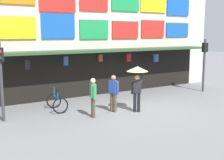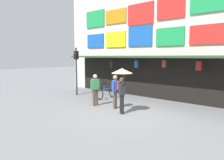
{
  "view_description": "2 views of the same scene",
  "coord_description": "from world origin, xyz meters",
  "px_view_note": "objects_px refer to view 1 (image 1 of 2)",
  "views": [
    {
      "loc": [
        -7.64,
        -10.46,
        3.51
      ],
      "look_at": [
        -0.95,
        0.48,
        1.44
      ],
      "focal_mm": 46.0,
      "sensor_mm": 36.0,
      "label": 1
    },
    {
      "loc": [
        6.23,
        -7.72,
        2.62
      ],
      "look_at": [
        -1.41,
        0.54,
        1.39
      ],
      "focal_mm": 34.93,
      "sensor_mm": 36.0,
      "label": 2
    }
  ],
  "objects_px": {
    "traffic_light_far": "(204,57)",
    "pedestrian_in_white": "(93,95)",
    "bicycle_parked": "(57,102)",
    "traffic_light_near": "(1,69)",
    "pedestrian_in_purple": "(114,91)",
    "pedestrian_with_umbrella": "(137,76)"
  },
  "relations": [
    {
      "from": "traffic_light_far",
      "to": "pedestrian_in_white",
      "type": "xyz_separation_m",
      "value": [
        -8.37,
        -1.41,
        -1.19
      ]
    },
    {
      "from": "traffic_light_near",
      "to": "bicycle_parked",
      "type": "xyz_separation_m",
      "value": [
        2.44,
        0.41,
        -1.75
      ]
    },
    {
      "from": "pedestrian_in_white",
      "to": "pedestrian_with_umbrella",
      "type": "xyz_separation_m",
      "value": [
        2.08,
        -0.28,
        0.69
      ]
    },
    {
      "from": "traffic_light_near",
      "to": "pedestrian_with_umbrella",
      "type": "xyz_separation_m",
      "value": [
        5.46,
        -1.67,
        -0.5
      ]
    },
    {
      "from": "traffic_light_near",
      "to": "traffic_light_far",
      "type": "height_order",
      "value": "same"
    },
    {
      "from": "traffic_light_far",
      "to": "bicycle_parked",
      "type": "distance_m",
      "value": 9.48
    },
    {
      "from": "bicycle_parked",
      "to": "pedestrian_in_purple",
      "type": "height_order",
      "value": "pedestrian_in_purple"
    },
    {
      "from": "traffic_light_far",
      "to": "bicycle_parked",
      "type": "height_order",
      "value": "traffic_light_far"
    },
    {
      "from": "traffic_light_far",
      "to": "pedestrian_in_purple",
      "type": "relative_size",
      "value": 1.9
    },
    {
      "from": "bicycle_parked",
      "to": "pedestrian_in_purple",
      "type": "xyz_separation_m",
      "value": [
        2.13,
        -1.52,
        0.59
      ]
    },
    {
      "from": "traffic_light_far",
      "to": "bicycle_parked",
      "type": "relative_size",
      "value": 2.62
    },
    {
      "from": "traffic_light_near",
      "to": "pedestrian_with_umbrella",
      "type": "height_order",
      "value": "traffic_light_near"
    },
    {
      "from": "traffic_light_near",
      "to": "bicycle_parked",
      "type": "distance_m",
      "value": 3.03
    },
    {
      "from": "pedestrian_in_purple",
      "to": "pedestrian_in_white",
      "type": "height_order",
      "value": "same"
    },
    {
      "from": "traffic_light_near",
      "to": "pedestrian_in_purple",
      "type": "bearing_deg",
      "value": -13.65
    },
    {
      "from": "traffic_light_near",
      "to": "pedestrian_with_umbrella",
      "type": "bearing_deg",
      "value": -17.04
    },
    {
      "from": "traffic_light_far",
      "to": "pedestrian_with_umbrella",
      "type": "xyz_separation_m",
      "value": [
        -6.29,
        -1.69,
        -0.5
      ]
    },
    {
      "from": "bicycle_parked",
      "to": "pedestrian_with_umbrella",
      "type": "xyz_separation_m",
      "value": [
        3.02,
        -2.08,
        1.25
      ]
    },
    {
      "from": "bicycle_parked",
      "to": "pedestrian_in_white",
      "type": "height_order",
      "value": "pedestrian_in_white"
    },
    {
      "from": "traffic_light_far",
      "to": "pedestrian_in_white",
      "type": "height_order",
      "value": "traffic_light_far"
    },
    {
      "from": "pedestrian_in_white",
      "to": "pedestrian_with_umbrella",
      "type": "bearing_deg",
      "value": -7.79
    },
    {
      "from": "bicycle_parked",
      "to": "pedestrian_in_white",
      "type": "bearing_deg",
      "value": -62.55
    }
  ]
}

